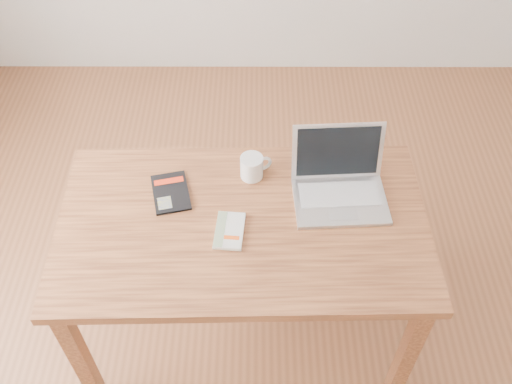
{
  "coord_description": "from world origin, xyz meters",
  "views": [
    {
      "loc": [
        -0.1,
        -1.33,
        2.42
      ],
      "look_at": [
        -0.1,
        0.06,
        0.85
      ],
      "focal_mm": 40.0,
      "sensor_mm": 36.0,
      "label": 1
    }
  ],
  "objects_px": {
    "coffee_mug": "(252,166)",
    "black_guidebook": "(171,192)",
    "white_guidebook": "(229,231)",
    "laptop": "(339,183)",
    "desk": "(243,236)"
  },
  "relations": [
    {
      "from": "laptop",
      "to": "coffee_mug",
      "type": "height_order",
      "value": "laptop"
    },
    {
      "from": "coffee_mug",
      "to": "laptop",
      "type": "bearing_deg",
      "value": -37.23
    },
    {
      "from": "white_guidebook",
      "to": "laptop",
      "type": "height_order",
      "value": "laptop"
    },
    {
      "from": "black_guidebook",
      "to": "laptop",
      "type": "bearing_deg",
      "value": -12.52
    },
    {
      "from": "white_guidebook",
      "to": "black_guidebook",
      "type": "relative_size",
      "value": 0.77
    },
    {
      "from": "white_guidebook",
      "to": "laptop",
      "type": "xyz_separation_m",
      "value": [
        0.42,
        0.2,
        0.05
      ]
    },
    {
      "from": "desk",
      "to": "coffee_mug",
      "type": "height_order",
      "value": "coffee_mug"
    },
    {
      "from": "white_guidebook",
      "to": "laptop",
      "type": "relative_size",
      "value": 0.48
    },
    {
      "from": "laptop",
      "to": "black_guidebook",
      "type": "bearing_deg",
      "value": 177.39
    },
    {
      "from": "white_guidebook",
      "to": "black_guidebook",
      "type": "xyz_separation_m",
      "value": [
        -0.24,
        0.19,
        -0.0
      ]
    },
    {
      "from": "white_guidebook",
      "to": "black_guidebook",
      "type": "distance_m",
      "value": 0.3
    },
    {
      "from": "white_guidebook",
      "to": "coffee_mug",
      "type": "xyz_separation_m",
      "value": [
        0.08,
        0.29,
        0.04
      ]
    },
    {
      "from": "white_guidebook",
      "to": "desk",
      "type": "bearing_deg",
      "value": 49.68
    },
    {
      "from": "coffee_mug",
      "to": "black_guidebook",
      "type": "bearing_deg",
      "value": 174.94
    },
    {
      "from": "black_guidebook",
      "to": "laptop",
      "type": "height_order",
      "value": "laptop"
    }
  ]
}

